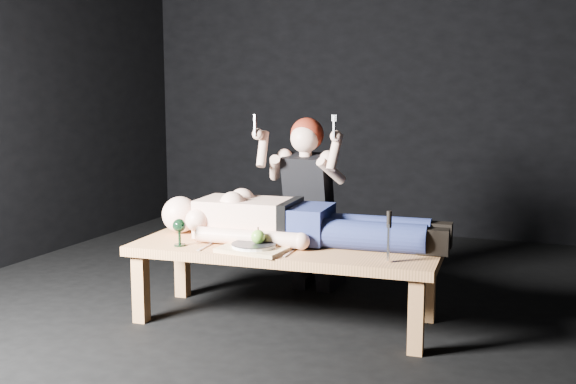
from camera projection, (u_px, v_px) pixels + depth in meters
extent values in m
plane|color=black|center=(309.00, 312.00, 4.13)|extent=(5.00, 5.00, 0.00)
plane|color=black|center=(402.00, 71.00, 6.21)|extent=(5.00, 0.00, 5.00)
cube|color=tan|center=(285.00, 284.00, 3.93)|extent=(1.78, 0.75, 0.45)
cube|color=tan|center=(254.00, 249.00, 3.75)|extent=(0.38, 0.29, 0.02)
cylinder|color=white|center=(254.00, 245.00, 3.75)|extent=(0.26, 0.26, 0.02)
sphere|color=#629E2A|center=(258.00, 237.00, 3.75)|extent=(0.08, 0.08, 0.08)
cube|color=#B2B2B7|center=(205.00, 247.00, 3.84)|extent=(0.03, 0.19, 0.01)
cube|color=#B2B2B7|center=(289.00, 253.00, 3.69)|extent=(0.03, 0.19, 0.01)
cube|color=#B2B2B7|center=(281.00, 249.00, 3.79)|extent=(0.10, 0.17, 0.01)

